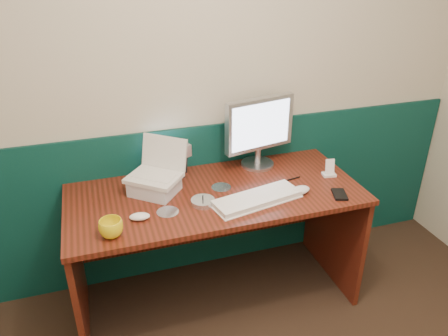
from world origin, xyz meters
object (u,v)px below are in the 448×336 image
object	(u,v)px
keyboard	(257,199)
mug	(111,228)
camcorder	(181,160)
desk	(216,248)
laptop	(153,161)
monitor	(259,132)

from	to	relation	value
keyboard	mug	size ratio (longest dim) A/B	4.23
mug	camcorder	size ratio (longest dim) A/B	0.58
desk	mug	distance (m)	0.75
laptop	keyboard	xyz separation A→B (m)	(0.50, -0.26, -0.18)
monitor	keyboard	xyz separation A→B (m)	(-0.16, -0.40, -0.21)
laptop	camcorder	xyz separation A→B (m)	(0.19, 0.16, -0.10)
camcorder	laptop	bearing A→B (deg)	-164.24
mug	monitor	bearing A→B (deg)	27.94
monitor	mug	bearing A→B (deg)	-163.85
desk	camcorder	bearing A→B (deg)	117.43
laptop	keyboard	size ratio (longest dim) A/B	0.57
monitor	camcorder	size ratio (longest dim) A/B	2.29
keyboard	desk	bearing A→B (deg)	126.50
monitor	camcorder	world-z (taller)	monitor
laptop	keyboard	world-z (taller)	laptop
desk	camcorder	distance (m)	0.55
laptop	monitor	bearing A→B (deg)	51.95
desk	monitor	distance (m)	0.73
laptop	keyboard	distance (m)	0.59
mug	camcorder	bearing A→B (deg)	48.13
mug	camcorder	distance (m)	0.67
monitor	mug	xyz separation A→B (m)	(-0.91, -0.48, -0.18)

